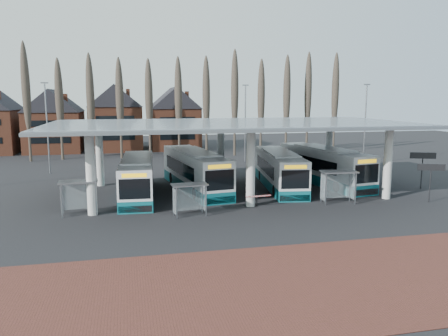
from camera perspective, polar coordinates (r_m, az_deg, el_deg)
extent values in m
plane|color=black|center=(32.45, 4.67, -6.01)|extent=(140.00, 140.00, 0.00)
cube|color=#542821|center=(21.89, 14.29, -13.87)|extent=(70.00, 10.00, 0.03)
cylinder|color=silver|center=(32.95, -16.99, -0.81)|extent=(0.70, 0.70, 6.00)
cylinder|color=silver|center=(43.81, -15.94, 1.63)|extent=(0.70, 0.70, 6.00)
cylinder|color=silver|center=(34.15, 3.50, -0.08)|extent=(0.70, 0.70, 6.00)
cylinder|color=silver|center=(44.72, -0.41, 2.13)|extent=(0.70, 0.70, 6.00)
cylinder|color=silver|center=(39.18, 20.61, 0.54)|extent=(0.70, 0.70, 6.00)
cylinder|color=silver|center=(48.67, 13.55, 2.45)|extent=(0.70, 0.70, 6.00)
cube|color=gray|center=(39.09, 1.30, 5.90)|extent=(32.00, 16.00, 0.12)
cube|color=silver|center=(39.09, 1.30, 6.00)|extent=(31.50, 15.50, 0.04)
cone|color=#473D33|center=(64.15, -24.16, 7.28)|extent=(0.36, 0.36, 14.50)
ellipsoid|color=#473D33|center=(64.14, -24.26, 8.83)|extent=(1.10, 1.10, 11.02)
cone|color=#473D33|center=(63.49, -20.59, 7.48)|extent=(0.36, 0.36, 14.50)
ellipsoid|color=#473D33|center=(63.48, -20.68, 9.05)|extent=(1.10, 1.10, 11.02)
cone|color=#473D33|center=(63.07, -16.96, 7.66)|extent=(0.36, 0.36, 14.50)
ellipsoid|color=#473D33|center=(63.06, -17.03, 9.24)|extent=(1.10, 1.10, 11.02)
cone|color=#473D33|center=(62.90, -13.29, 7.80)|extent=(0.36, 0.36, 14.50)
ellipsoid|color=#473D33|center=(62.89, -13.35, 9.39)|extent=(1.10, 1.10, 11.02)
cone|color=#473D33|center=(62.99, -9.62, 7.92)|extent=(0.36, 0.36, 14.50)
ellipsoid|color=#473D33|center=(62.98, -9.66, 9.50)|extent=(1.10, 1.10, 11.02)
cone|color=#473D33|center=(63.33, -5.97, 8.01)|extent=(0.36, 0.36, 14.50)
ellipsoid|color=#473D33|center=(63.32, -6.00, 9.58)|extent=(1.10, 1.10, 11.02)
cone|color=#473D33|center=(63.92, -2.37, 8.06)|extent=(0.36, 0.36, 14.50)
ellipsoid|color=#473D33|center=(63.91, -2.38, 9.62)|extent=(1.10, 1.10, 11.02)
cone|color=#473D33|center=(64.75, 1.15, 8.08)|extent=(0.36, 0.36, 14.50)
ellipsoid|color=#473D33|center=(64.74, 1.15, 9.62)|extent=(1.10, 1.10, 11.02)
cone|color=#473D33|center=(65.81, 4.57, 8.07)|extent=(0.36, 0.36, 14.50)
ellipsoid|color=#473D33|center=(65.80, 4.59, 9.58)|extent=(1.10, 1.10, 11.02)
cone|color=#473D33|center=(67.10, 7.87, 8.03)|extent=(0.36, 0.36, 14.50)
ellipsoid|color=#473D33|center=(67.09, 7.90, 9.52)|extent=(1.10, 1.10, 11.02)
cone|color=#473D33|center=(68.59, 11.03, 7.97)|extent=(0.36, 0.36, 14.50)
ellipsoid|color=#473D33|center=(68.58, 11.07, 9.43)|extent=(1.10, 1.10, 11.02)
cone|color=#473D33|center=(70.29, 14.05, 7.89)|extent=(0.36, 0.36, 14.50)
ellipsoid|color=#473D33|center=(70.28, 14.10, 9.31)|extent=(1.10, 1.10, 11.02)
cube|color=brown|center=(74.88, -21.19, 4.74)|extent=(8.00, 10.00, 7.00)
pyramid|color=black|center=(74.74, -21.50, 10.09)|extent=(8.30, 10.30, 3.50)
cube|color=brown|center=(74.07, -13.88, 5.05)|extent=(8.00, 10.00, 7.00)
pyramid|color=black|center=(73.93, -14.09, 10.46)|extent=(8.30, 10.30, 3.50)
cube|color=brown|center=(74.47, -6.53, 5.27)|extent=(8.00, 10.00, 7.00)
pyramid|color=black|center=(74.33, -6.63, 10.66)|extent=(8.30, 10.30, 3.50)
cylinder|color=slate|center=(52.71, -22.07, 4.71)|extent=(0.16, 0.16, 10.00)
cube|color=slate|center=(52.62, -22.41, 10.25)|extent=(0.80, 0.15, 0.15)
cylinder|color=slate|center=(58.06, 2.79, 5.72)|extent=(0.16, 0.16, 10.00)
cube|color=slate|center=(57.98, 2.83, 10.76)|extent=(0.80, 0.15, 0.15)
cylinder|color=slate|center=(57.99, 17.94, 5.28)|extent=(0.16, 0.16, 10.00)
cube|color=slate|center=(57.91, 18.19, 10.32)|extent=(0.80, 0.15, 0.15)
cube|color=white|center=(38.57, -11.25, -0.95)|extent=(3.28, 12.28, 2.84)
cube|color=#0D5B65|center=(38.83, -11.18, -2.93)|extent=(3.30, 12.30, 0.91)
cube|color=white|center=(38.35, -11.32, 1.21)|extent=(2.74, 7.41, 0.18)
cube|color=black|center=(39.06, -11.23, -0.67)|extent=(3.12, 8.89, 1.11)
cube|color=black|center=(32.62, -11.59, -2.71)|extent=(2.27, 0.19, 1.52)
cube|color=black|center=(44.53, -11.00, 0.53)|extent=(2.19, 0.19, 1.22)
cube|color=#E9AA0C|center=(32.43, -11.65, -0.95)|extent=(1.81, 0.16, 0.30)
cube|color=black|center=(32.97, -11.50, -5.29)|extent=(2.45, 0.22, 0.51)
cylinder|color=black|center=(35.14, -13.29, -4.23)|extent=(0.34, 0.99, 0.97)
cylinder|color=black|center=(35.05, -9.46, -4.14)|extent=(0.34, 0.99, 0.97)
cylinder|color=black|center=(42.36, -12.62, -1.93)|extent=(0.34, 0.99, 0.97)
cylinder|color=black|center=(42.28, -9.45, -1.86)|extent=(0.34, 0.99, 0.97)
cube|color=white|center=(40.69, -3.79, -0.07)|extent=(4.68, 13.36, 3.05)
cube|color=#0D5B65|center=(40.95, -3.77, -2.10)|extent=(4.70, 13.38, 0.98)
cube|color=white|center=(40.47, -3.82, 2.14)|extent=(3.63, 8.14, 0.20)
cube|color=black|center=(41.19, -4.02, 0.20)|extent=(4.18, 9.74, 1.20)
cube|color=black|center=(34.60, -0.58, -1.60)|extent=(2.43, 0.43, 1.64)
cube|color=black|center=(46.88, -6.17, 1.26)|extent=(2.35, 0.41, 1.31)
cube|color=#E9AA0C|center=(34.41, -0.58, 0.19)|extent=(1.93, 0.34, 0.33)
cube|color=black|center=(34.95, -0.58, -4.23)|extent=(2.63, 0.48, 0.55)
cylinder|color=black|center=(36.71, -3.72, -3.37)|extent=(0.46, 1.08, 1.05)
cylinder|color=black|center=(37.52, -0.04, -3.08)|extent=(0.46, 1.08, 1.05)
cylinder|color=black|center=(44.22, -6.81, -1.26)|extent=(0.46, 1.08, 1.05)
cylinder|color=black|center=(44.90, -3.69, -1.06)|extent=(0.46, 1.08, 1.05)
cube|color=white|center=(41.88, 7.26, 0.00)|extent=(4.30, 12.64, 2.89)
cube|color=#0D5B65|center=(42.12, 7.22, -1.87)|extent=(4.32, 12.66, 0.93)
cube|color=white|center=(41.67, 7.30, 2.03)|extent=(3.36, 7.69, 0.19)
cube|color=black|center=(42.36, 7.12, 0.25)|extent=(3.87, 9.21, 1.14)
cube|color=black|center=(35.94, 9.30, -1.48)|extent=(2.30, 0.38, 1.55)
cube|color=black|center=(47.85, 5.74, 1.29)|extent=(2.23, 0.37, 1.24)
cube|color=#E9AA0C|center=(35.77, 9.34, 0.14)|extent=(1.83, 0.30, 0.31)
cube|color=black|center=(36.27, 9.23, -3.89)|extent=(2.49, 0.42, 0.52)
cylinder|color=black|center=(38.11, 6.68, -2.99)|extent=(0.42, 1.02, 0.99)
cylinder|color=black|center=(38.65, 10.16, -2.90)|extent=(0.42, 1.02, 0.99)
cylinder|color=black|center=(45.39, 4.81, -1.00)|extent=(0.42, 1.02, 0.99)
cylinder|color=black|center=(45.84, 7.75, -0.95)|extent=(0.42, 1.02, 0.99)
cube|color=white|center=(44.68, 12.92, 0.54)|extent=(4.57, 13.29, 3.04)
cube|color=#0D5B65|center=(44.91, 12.85, -1.31)|extent=(4.60, 13.31, 0.98)
cube|color=white|center=(44.47, 12.99, 2.54)|extent=(3.57, 8.09, 0.20)
cube|color=black|center=(45.11, 12.54, 0.77)|extent=(4.10, 9.68, 1.19)
cube|color=black|center=(39.50, 18.11, -0.72)|extent=(2.42, 0.41, 1.63)
cube|color=black|center=(50.14, 8.83, 1.71)|extent=(2.34, 0.40, 1.30)
cube|color=#E9AA0C|center=(39.34, 18.19, 0.84)|extent=(1.93, 0.33, 0.33)
cube|color=black|center=(39.81, 17.99, -3.03)|extent=(2.62, 0.46, 0.54)
cylinder|color=black|center=(40.87, 14.57, -2.36)|extent=(0.45, 1.07, 1.04)
cylinder|color=black|center=(42.35, 17.34, -2.09)|extent=(0.45, 1.07, 1.04)
cylinder|color=black|center=(47.44, 9.06, -0.61)|extent=(0.45, 1.07, 1.04)
cylinder|color=black|center=(48.72, 11.63, -0.42)|extent=(0.45, 1.07, 1.04)
cube|color=gray|center=(33.09, -20.46, -4.10)|extent=(0.08, 0.08, 2.43)
cube|color=gray|center=(32.99, -16.40, -3.93)|extent=(0.08, 0.08, 2.43)
cube|color=gray|center=(34.13, -20.34, -3.70)|extent=(0.08, 0.08, 2.43)
cube|color=gray|center=(34.04, -16.41, -3.53)|extent=(0.08, 0.08, 2.43)
cube|color=gray|center=(33.29, -18.52, -1.69)|extent=(2.81, 1.54, 0.10)
cube|color=silver|center=(34.10, -18.38, -3.52)|extent=(2.33, 0.19, 1.95)
cube|color=silver|center=(33.61, -20.49, -3.82)|extent=(0.11, 1.07, 1.95)
cube|color=silver|center=(33.51, -16.33, -3.64)|extent=(0.11, 1.07, 1.95)
cube|color=gray|center=(31.02, -6.22, -4.59)|extent=(0.08, 0.08, 2.26)
cube|color=gray|center=(31.55, -2.36, -4.31)|extent=(0.08, 0.08, 2.26)
cube|color=gray|center=(31.97, -6.62, -4.18)|extent=(0.08, 0.08, 2.26)
cube|color=gray|center=(32.48, -2.87, -3.92)|extent=(0.08, 0.08, 2.26)
cube|color=gray|center=(31.49, -4.53, -2.17)|extent=(2.66, 1.54, 0.09)
cube|color=silver|center=(32.24, -4.75, -3.96)|extent=(2.16, 0.28, 1.81)
cube|color=silver|center=(31.47, -6.50, -4.31)|extent=(0.15, 0.99, 1.81)
cube|color=silver|center=(32.02, -2.54, -4.03)|extent=(0.15, 0.99, 1.81)
cube|color=gray|center=(35.59, 13.15, -2.76)|extent=(0.09, 0.09, 2.55)
cube|color=gray|center=(36.46, 16.79, -2.63)|extent=(0.09, 0.09, 2.55)
cube|color=gray|center=(36.62, 12.58, -2.40)|extent=(0.09, 0.09, 2.55)
cube|color=gray|center=(37.47, 16.14, -2.28)|extent=(0.09, 0.09, 2.55)
cube|color=gray|center=(36.28, 14.77, -0.46)|extent=(3.00, 1.75, 0.10)
cube|color=silver|center=(37.07, 14.35, -2.25)|extent=(2.44, 0.32, 2.04)
cube|color=silver|center=(36.08, 12.79, -2.50)|extent=(0.17, 1.12, 2.04)
cube|color=silver|center=(36.97, 16.54, -2.37)|extent=(0.17, 1.12, 2.04)
cylinder|color=black|center=(39.37, 25.32, -1.86)|extent=(0.10, 0.10, 3.10)
cube|color=black|center=(39.15, 25.46, 0.09)|extent=(2.04, 0.84, 0.53)
cylinder|color=black|center=(44.96, 24.43, -0.36)|extent=(0.10, 0.10, 3.36)
cube|color=black|center=(44.77, 24.56, 1.50)|extent=(2.21, 0.90, 0.58)
cube|color=black|center=(34.71, 4.30, -4.12)|extent=(0.07, 0.07, 1.03)
cube|color=red|center=(34.19, 4.53, -3.69)|extent=(2.06, 0.34, 0.09)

